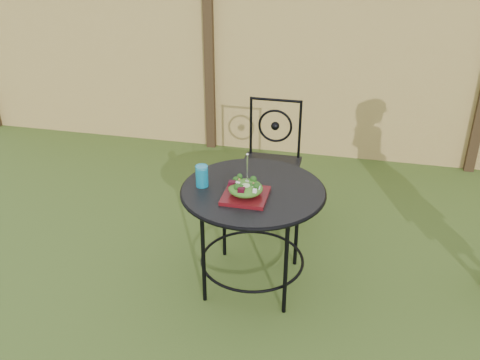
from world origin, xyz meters
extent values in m
plane|color=#274114|center=(0.00, 0.00, 0.00)|extent=(60.00, 60.00, 0.00)
cube|color=#DDC06D|center=(0.00, 2.20, 0.90)|extent=(8.00, 0.05, 1.80)
cube|color=black|center=(-1.30, 2.15, 0.95)|extent=(0.09, 0.09, 1.90)
cylinder|color=black|center=(-0.41, -0.01, 0.71)|extent=(0.90, 0.90, 0.02)
torus|color=black|center=(-0.41, -0.01, 0.71)|extent=(0.92, 0.92, 0.02)
torus|color=black|center=(-0.41, -0.01, 0.18)|extent=(0.70, 0.70, 0.02)
cylinder|color=black|center=(-0.15, 0.25, 0.35)|extent=(0.03, 0.03, 0.71)
cylinder|color=black|center=(-0.67, 0.25, 0.35)|extent=(0.03, 0.03, 0.71)
cylinder|color=black|center=(-0.67, -0.27, 0.35)|extent=(0.03, 0.03, 0.71)
cylinder|color=black|center=(-0.15, -0.27, 0.35)|extent=(0.03, 0.03, 0.71)
cube|color=black|center=(-0.45, 0.87, 0.45)|extent=(0.46, 0.46, 0.03)
cylinder|color=black|center=(-0.45, 1.08, 0.94)|extent=(0.42, 0.02, 0.02)
torus|color=black|center=(-0.45, 1.08, 0.72)|extent=(0.28, 0.02, 0.28)
cylinder|color=black|center=(-0.65, 0.67, 0.22)|extent=(0.02, 0.02, 0.44)
cylinder|color=black|center=(-0.25, 0.67, 0.22)|extent=(0.02, 0.02, 0.44)
cylinder|color=black|center=(-0.65, 1.07, 0.22)|extent=(0.02, 0.02, 0.44)
cylinder|color=black|center=(-0.25, 1.07, 0.22)|extent=(0.02, 0.02, 0.44)
cylinder|color=black|center=(-0.65, 1.08, 0.70)|extent=(0.02, 0.02, 0.50)
cylinder|color=black|center=(-0.25, 1.08, 0.70)|extent=(0.02, 0.02, 0.50)
cube|color=#41090E|center=(-0.43, -0.13, 0.74)|extent=(0.27, 0.27, 0.02)
ellipsoid|color=#235614|center=(-0.43, -0.13, 0.79)|extent=(0.21, 0.21, 0.08)
cylinder|color=silver|center=(-0.42, -0.13, 0.92)|extent=(0.01, 0.01, 0.18)
cylinder|color=#0E83A8|center=(-0.73, -0.04, 0.79)|extent=(0.08, 0.08, 0.14)
camera|label=1|loc=(0.17, -2.90, 2.33)|focal=40.00mm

